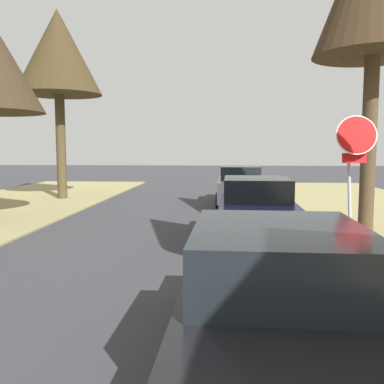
{
  "coord_description": "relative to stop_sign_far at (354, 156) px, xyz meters",
  "views": [
    {
      "loc": [
        1.6,
        1.58,
        2.3
      ],
      "look_at": [
        0.94,
        10.97,
        1.33
      ],
      "focal_mm": 39.33,
      "sensor_mm": 36.0,
      "label": 1
    }
  ],
  "objects": [
    {
      "name": "stop_sign_far",
      "position": [
        0.0,
        0.0,
        0.0
      ],
      "size": [
        0.81,
        0.63,
        2.93
      ],
      "color": "#9EA0A5",
      "rests_on": "grass_verge_right"
    },
    {
      "name": "street_tree_left_far",
      "position": [
        -9.96,
        9.83,
        4.34
      ],
      "size": [
        3.78,
        3.78,
        8.38
      ],
      "color": "#4B3F25",
      "rests_on": "grass_verge_left"
    },
    {
      "name": "parked_sedan_black",
      "position": [
        -2.15,
        -4.69,
        -1.44
      ],
      "size": [
        2.03,
        4.44,
        1.57
      ],
      "color": "black",
      "rests_on": "ground"
    },
    {
      "name": "parked_sedan_navy",
      "position": [
        -1.82,
        1.96,
        -1.44
      ],
      "size": [
        2.03,
        4.44,
        1.57
      ],
      "color": "navy",
      "rests_on": "ground"
    },
    {
      "name": "parked_sedan_silver",
      "position": [
        -1.92,
        9.06,
        -1.44
      ],
      "size": [
        2.03,
        4.44,
        1.57
      ],
      "color": "#BCBCC1",
      "rests_on": "ground"
    }
  ]
}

